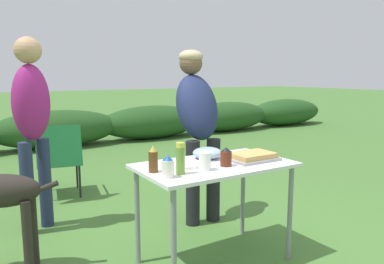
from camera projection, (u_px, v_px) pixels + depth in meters
The scene contains 14 objects.
ground_plane at pixel (214, 260), 2.78m from camera, with size 60.00×60.00×0.00m, color #477533.
shrub_hedge at pixel (57, 129), 7.04m from camera, with size 14.40×0.90×0.71m.
folding_table at pixel (215, 174), 2.68m from camera, with size 1.10×0.64×0.74m.
food_tray at pixel (252, 157), 2.77m from camera, with size 0.35×0.26×0.06m.
plate_stack at pixel (185, 164), 2.60m from camera, with size 0.24×0.24×0.02m, color white.
mixing_bowl at pixel (208, 153), 2.83m from camera, with size 0.22×0.22×0.09m, color #99B2CC.
paper_cup_stack at pixel (205, 161), 2.48m from camera, with size 0.08×0.08×0.12m, color white.
beer_bottle at pixel (153, 160), 2.42m from camera, with size 0.06×0.06×0.18m.
bbq_sauce_bottle at pixel (226, 157), 2.59m from camera, with size 0.08×0.08×0.13m.
relish_jar at pixel (180, 159), 2.37m from camera, with size 0.06×0.06×0.20m.
mayo_bottle at pixel (168, 167), 2.30m from camera, with size 0.08×0.08×0.14m.
standing_person_in_dark_puffer at pixel (197, 117), 3.45m from camera, with size 0.42×0.52×1.60m.
standing_person_in_navy_coat at pixel (32, 116), 3.19m from camera, with size 0.43×0.40×1.68m.
camp_chair_green_behind_table at pixel (59, 156), 4.15m from camera, with size 0.57×0.66×0.83m.
Camera 1 is at (-1.51, -2.12, 1.37)m, focal length 35.00 mm.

